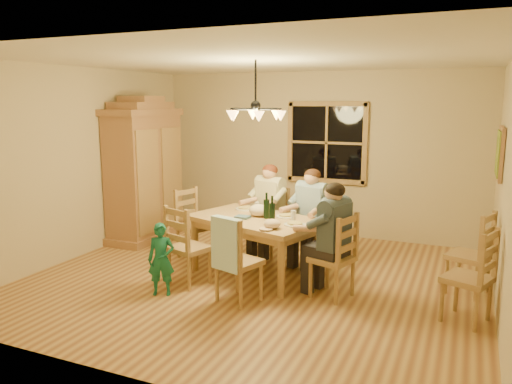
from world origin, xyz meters
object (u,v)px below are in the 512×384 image
at_px(chair_end_right, 332,271).
at_px(wine_bottle_b, 272,209).
at_px(chair_near_left, 189,260).
at_px(armoire, 145,174).
at_px(chair_spare_back, 468,268).
at_px(chandelier, 256,113).
at_px(chair_far_right, 311,244).
at_px(adult_woman, 269,198).
at_px(child, 161,259).
at_px(adult_slate_man, 333,226).
at_px(wine_bottle_a, 266,206).
at_px(chair_near_right, 239,275).
at_px(chair_end_left, 196,237).
at_px(chair_far_left, 269,234).
at_px(chair_spare_front, 466,293).
at_px(adult_plaid_man, 311,205).
at_px(dining_table, 256,226).

xyz_separation_m(chair_end_right, wine_bottle_b, (-0.81, 0.18, 0.62)).
bearing_deg(chair_near_left, armoire, 155.60).
bearing_deg(chair_spare_back, chandelier, 122.79).
relative_size(chair_far_right, adult_woman, 1.13).
xyz_separation_m(wine_bottle_b, child, (-1.01, -0.90, -0.50)).
relative_size(adult_slate_man, wine_bottle_a, 2.65).
bearing_deg(wine_bottle_b, adult_slate_man, -12.26).
relative_size(chandelier, chair_near_left, 0.78).
height_order(chair_near_right, wine_bottle_a, wine_bottle_a).
relative_size(chandelier, armoire, 0.33).
relative_size(chair_end_right, wine_bottle_b, 3.00).
bearing_deg(child, chair_end_left, 80.02).
bearing_deg(chair_far_left, adult_woman, 92.98).
bearing_deg(wine_bottle_b, child, -138.42).
xyz_separation_m(chair_end_right, chair_spare_front, (1.43, -0.09, 0.00)).
bearing_deg(chair_far_left, chair_far_right, 180.00).
distance_m(chandelier, wine_bottle_a, 1.17).
bearing_deg(chandelier, chair_end_right, -9.14).
distance_m(armoire, adult_plaid_man, 2.91).
bearing_deg(dining_table, chandelier, -68.05).
height_order(chair_end_right, adult_slate_man, adult_slate_man).
distance_m(adult_woman, child, 2.05).
relative_size(chair_far_left, chair_spare_back, 1.00).
relative_size(adult_woman, adult_slate_man, 1.00).
distance_m(armoire, chair_far_left, 2.31).
relative_size(dining_table, chair_far_right, 1.89).
bearing_deg(chair_near_left, chair_far_left, 90.00).
height_order(chair_near_right, adult_slate_man, adult_slate_man).
distance_m(chair_far_left, chair_spare_back, 2.73).
bearing_deg(chair_end_right, child, 128.66).
bearing_deg(wine_bottle_b, chandelier, -176.97).
bearing_deg(chair_end_left, adult_slate_man, 90.00).
distance_m(dining_table, chair_near_right, 0.95).
height_order(chandelier, armoire, chandelier).
height_order(adult_slate_man, child, adult_slate_man).
bearing_deg(chair_end_left, chair_end_right, 90.00).
relative_size(chair_near_left, chair_end_right, 1.00).
height_order(dining_table, chair_end_left, chair_end_left).
bearing_deg(chair_spare_front, wine_bottle_a, 99.73).
height_order(chair_far_left, child, chair_far_left).
xyz_separation_m(chair_near_left, child, (-0.11, -0.44, 0.12)).
bearing_deg(wine_bottle_a, armoire, 160.34).
relative_size(chair_far_left, chair_end_left, 1.00).
bearing_deg(chair_far_right, adult_plaid_man, 17.02).
xyz_separation_m(chair_end_left, child, (0.36, -1.39, 0.12)).
xyz_separation_m(chair_near_left, adult_plaid_man, (1.15, 1.27, 0.54)).
height_order(chair_far_left, chair_near_right, same).
bearing_deg(wine_bottle_a, chandelier, -110.51).
relative_size(adult_plaid_man, wine_bottle_b, 2.65).
bearing_deg(wine_bottle_a, adult_woman, 109.69).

